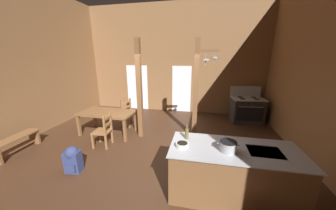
{
  "coord_description": "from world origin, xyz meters",
  "views": [
    {
      "loc": [
        1.37,
        -3.64,
        2.42
      ],
      "look_at": [
        0.36,
        1.08,
        1.05
      ],
      "focal_mm": 18.17,
      "sensor_mm": 36.0,
      "label": 1
    }
  ],
  "objects_px": {
    "stockpot_on_counter": "(228,146)",
    "bottle_tall_on_counter": "(187,133)",
    "backpack": "(73,159)",
    "bench_along_left_wall": "(16,142)",
    "ladderback_chair_near_window": "(104,131)",
    "ladderback_chair_by_post": "(129,113)",
    "kitchen_island": "(232,172)",
    "dining_table": "(107,114)",
    "stove_range": "(247,110)",
    "mixing_bowl_on_counter": "(182,145)"
  },
  "relations": [
    {
      "from": "stove_range",
      "to": "bottle_tall_on_counter",
      "type": "height_order",
      "value": "stove_range"
    },
    {
      "from": "dining_table",
      "to": "backpack",
      "type": "distance_m",
      "value": 1.98
    },
    {
      "from": "kitchen_island",
      "to": "dining_table",
      "type": "bearing_deg",
      "value": 151.87
    },
    {
      "from": "bench_along_left_wall",
      "to": "kitchen_island",
      "type": "bearing_deg",
      "value": -3.41
    },
    {
      "from": "ladderback_chair_near_window",
      "to": "mixing_bowl_on_counter",
      "type": "xyz_separation_m",
      "value": [
        2.34,
        -1.27,
        0.53
      ]
    },
    {
      "from": "bottle_tall_on_counter",
      "to": "ladderback_chair_by_post",
      "type": "bearing_deg",
      "value": 133.1
    },
    {
      "from": "backpack",
      "to": "mixing_bowl_on_counter",
      "type": "xyz_separation_m",
      "value": [
        2.37,
        -0.1,
        0.66
      ]
    },
    {
      "from": "ladderback_chair_by_post",
      "to": "backpack",
      "type": "height_order",
      "value": "ladderback_chair_by_post"
    },
    {
      "from": "kitchen_island",
      "to": "backpack",
      "type": "height_order",
      "value": "kitchen_island"
    },
    {
      "from": "kitchen_island",
      "to": "dining_table",
      "type": "distance_m",
      "value": 4.02
    },
    {
      "from": "kitchen_island",
      "to": "bench_along_left_wall",
      "type": "xyz_separation_m",
      "value": [
        -5.24,
        0.31,
        -0.17
      ]
    },
    {
      "from": "backpack",
      "to": "bottle_tall_on_counter",
      "type": "height_order",
      "value": "bottle_tall_on_counter"
    },
    {
      "from": "kitchen_island",
      "to": "stove_range",
      "type": "distance_m",
      "value": 4.11
    },
    {
      "from": "stove_range",
      "to": "ladderback_chair_near_window",
      "type": "height_order",
      "value": "stove_range"
    },
    {
      "from": "dining_table",
      "to": "bench_along_left_wall",
      "type": "bearing_deg",
      "value": -137.01
    },
    {
      "from": "kitchen_island",
      "to": "ladderback_chair_near_window",
      "type": "height_order",
      "value": "ladderback_chair_near_window"
    },
    {
      "from": "bench_along_left_wall",
      "to": "stove_range",
      "type": "bearing_deg",
      "value": 30.09
    },
    {
      "from": "mixing_bowl_on_counter",
      "to": "bottle_tall_on_counter",
      "type": "distance_m",
      "value": 0.34
    },
    {
      "from": "stove_range",
      "to": "dining_table",
      "type": "relative_size",
      "value": 0.77
    },
    {
      "from": "ladderback_chair_by_post",
      "to": "bottle_tall_on_counter",
      "type": "distance_m",
      "value": 3.53
    },
    {
      "from": "kitchen_island",
      "to": "bottle_tall_on_counter",
      "type": "bearing_deg",
      "value": 166.99
    },
    {
      "from": "ladderback_chair_near_window",
      "to": "dining_table",
      "type": "bearing_deg",
      "value": 113.22
    },
    {
      "from": "dining_table",
      "to": "bottle_tall_on_counter",
      "type": "relative_size",
      "value": 6.53
    },
    {
      "from": "stockpot_on_counter",
      "to": "backpack",
      "type": "bearing_deg",
      "value": 178.64
    },
    {
      "from": "stockpot_on_counter",
      "to": "bench_along_left_wall",
      "type": "bearing_deg",
      "value": 175.28
    },
    {
      "from": "kitchen_island",
      "to": "stockpot_on_counter",
      "type": "height_order",
      "value": "stockpot_on_counter"
    },
    {
      "from": "ladderback_chair_near_window",
      "to": "bench_along_left_wall",
      "type": "height_order",
      "value": "ladderback_chair_near_window"
    },
    {
      "from": "stockpot_on_counter",
      "to": "ladderback_chair_by_post",
      "type": "bearing_deg",
      "value": 137.32
    },
    {
      "from": "mixing_bowl_on_counter",
      "to": "bottle_tall_on_counter",
      "type": "bearing_deg",
      "value": 83.11
    },
    {
      "from": "kitchen_island",
      "to": "bench_along_left_wall",
      "type": "bearing_deg",
      "value": 176.59
    },
    {
      "from": "stove_range",
      "to": "ladderback_chair_by_post",
      "type": "xyz_separation_m",
      "value": [
        -4.28,
        -1.24,
        -0.03
      ]
    },
    {
      "from": "kitchen_island",
      "to": "ladderback_chair_by_post",
      "type": "bearing_deg",
      "value": 139.58
    },
    {
      "from": "stove_range",
      "to": "mixing_bowl_on_counter",
      "type": "bearing_deg",
      "value": -115.34
    },
    {
      "from": "ladderback_chair_near_window",
      "to": "bench_along_left_wall",
      "type": "xyz_separation_m",
      "value": [
        -2.02,
        -0.82,
        -0.15
      ]
    },
    {
      "from": "stockpot_on_counter",
      "to": "bottle_tall_on_counter",
      "type": "bearing_deg",
      "value": 156.82
    },
    {
      "from": "stove_range",
      "to": "backpack",
      "type": "xyz_separation_m",
      "value": [
        -4.32,
        -4.01,
        -0.17
      ]
    },
    {
      "from": "ladderback_chair_by_post",
      "to": "bench_along_left_wall",
      "type": "relative_size",
      "value": 0.82
    },
    {
      "from": "bench_along_left_wall",
      "to": "bottle_tall_on_counter",
      "type": "bearing_deg",
      "value": -1.56
    },
    {
      "from": "ladderback_chair_near_window",
      "to": "bottle_tall_on_counter",
      "type": "bearing_deg",
      "value": -21.44
    },
    {
      "from": "bottle_tall_on_counter",
      "to": "backpack",
      "type": "bearing_deg",
      "value": -174.63
    },
    {
      "from": "stove_range",
      "to": "bench_along_left_wall",
      "type": "bearing_deg",
      "value": -149.91
    },
    {
      "from": "dining_table",
      "to": "ladderback_chair_by_post",
      "type": "height_order",
      "value": "ladderback_chair_by_post"
    },
    {
      "from": "ladderback_chair_by_post",
      "to": "bottle_tall_on_counter",
      "type": "xyz_separation_m",
      "value": [
        2.38,
        -2.54,
        0.59
      ]
    },
    {
      "from": "stove_range",
      "to": "ladderback_chair_by_post",
      "type": "bearing_deg",
      "value": -163.84
    },
    {
      "from": "bench_along_left_wall",
      "to": "stockpot_on_counter",
      "type": "distance_m",
      "value": 5.18
    },
    {
      "from": "stockpot_on_counter",
      "to": "kitchen_island",
      "type": "bearing_deg",
      "value": 40.77
    },
    {
      "from": "ladderback_chair_near_window",
      "to": "stockpot_on_counter",
      "type": "relative_size",
      "value": 2.78
    },
    {
      "from": "ladderback_chair_near_window",
      "to": "stockpot_on_counter",
      "type": "xyz_separation_m",
      "value": [
        3.09,
        -1.24,
        0.57
      ]
    },
    {
      "from": "dining_table",
      "to": "mixing_bowl_on_counter",
      "type": "height_order",
      "value": "mixing_bowl_on_counter"
    },
    {
      "from": "ladderback_chair_by_post",
      "to": "stockpot_on_counter",
      "type": "bearing_deg",
      "value": -42.68
    }
  ]
}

